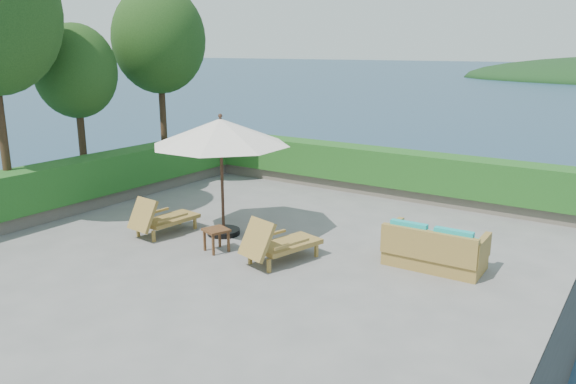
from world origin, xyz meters
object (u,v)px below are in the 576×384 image
Objects in this scene: patio_umbrella at (221,133)px; lounge_left at (161,218)px; side_table at (216,233)px; wicker_loveseat at (434,250)px; lounge_right at (278,243)px.

lounge_left is at bearing -146.08° from patio_umbrella.
wicker_loveseat is (4.11, 1.68, -0.05)m from side_table.
lounge_left is at bearing -164.19° from lounge_right.
side_table is 4.44m from wicker_loveseat.
wicker_loveseat is (4.72, 0.74, -1.99)m from patio_umbrella.
lounge_left is 0.92× the size of lounge_right.
lounge_left is 0.87× the size of wicker_loveseat.
lounge_right is (2.04, -0.73, -1.94)m from patio_umbrella.
patio_umbrella is 2.15× the size of wicker_loveseat.
lounge_right is at bearing -19.71° from patio_umbrella.
lounge_left is at bearing 175.39° from side_table.
lounge_left is (-1.18, -0.79, -1.96)m from patio_umbrella.
wicker_loveseat reaches higher than side_table.
patio_umbrella is 2.27× the size of lounge_right.
patio_umbrella reaches higher than side_table.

